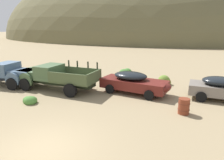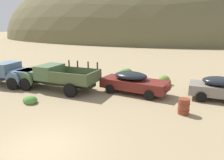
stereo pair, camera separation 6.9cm
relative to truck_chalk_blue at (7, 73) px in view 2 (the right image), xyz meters
The scene contains 9 objects.
ground_plane 11.16m from the truck_chalk_blue, 31.72° to the right, with size 300.00×300.00×0.00m, color #998460.
hill_center 67.04m from the truck_chalk_blue, 102.67° to the left, with size 110.34×64.65×51.75m, color brown.
truck_chalk_blue is the anchor object (origin of this frame).
truck_weathered_green 4.23m from the truck_chalk_blue, 10.11° to the left, with size 6.68×2.88×2.16m.
car_oxblood 10.72m from the truck_chalk_blue, 13.86° to the left, with size 5.16×2.26×1.57m.
oil_drum_by_truck 14.10m from the truck_chalk_blue, ahead, with size 0.66×0.66×0.89m.
bush_between_trucks 13.22m from the truck_chalk_blue, 26.71° to the left, with size 1.10×0.93×1.02m.
bush_near_barrel 10.44m from the truck_chalk_blue, 41.25° to the left, with size 1.27×1.21×1.10m.
bush_front_left 5.58m from the truck_chalk_blue, 24.63° to the right, with size 0.98×0.85×0.62m.
Camera 2 is at (5.89, -5.58, 4.81)m, focal length 33.79 mm.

